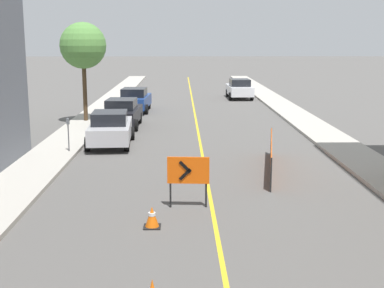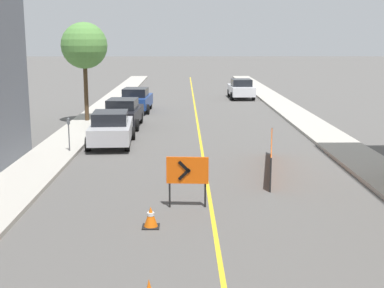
% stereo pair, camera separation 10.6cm
% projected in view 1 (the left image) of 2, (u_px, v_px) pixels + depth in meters
% --- Properties ---
extents(lane_stripe, '(0.12, 74.53, 0.01)m').
position_uv_depth(lane_stripe, '(197.00, 125.00, 30.43)').
color(lane_stripe, gold).
rests_on(lane_stripe, ground_plane).
extents(sidewalk_left, '(2.04, 74.53, 0.15)m').
position_uv_depth(sidewalk_left, '(85.00, 124.00, 30.29)').
color(sidewalk_left, '#ADA89E').
rests_on(sidewalk_left, ground_plane).
extents(sidewalk_right, '(2.04, 74.53, 0.15)m').
position_uv_depth(sidewalk_right, '(307.00, 123.00, 30.55)').
color(sidewalk_right, '#ADA89E').
rests_on(sidewalk_right, ground_plane).
extents(traffic_cone_fifth, '(0.45, 0.45, 0.56)m').
position_uv_depth(traffic_cone_fifth, '(152.00, 217.00, 13.95)').
color(traffic_cone_fifth, black).
rests_on(traffic_cone_fifth, ground_plane).
extents(arrow_barricade_primary, '(1.23, 0.14, 1.51)m').
position_uv_depth(arrow_barricade_primary, '(188.00, 172.00, 15.46)').
color(arrow_barricade_primary, '#EF560C').
rests_on(arrow_barricade_primary, ground_plane).
extents(safety_mesh_fence, '(1.00, 5.73, 1.14)m').
position_uv_depth(safety_mesh_fence, '(271.00, 156.00, 19.86)').
color(safety_mesh_fence, '#EF560C').
rests_on(safety_mesh_fence, ground_plane).
extents(parked_car_curb_near, '(2.04, 4.39, 1.59)m').
position_uv_depth(parked_car_curb_near, '(111.00, 128.00, 24.47)').
color(parked_car_curb_near, '#B7B7BC').
rests_on(parked_car_curb_near, ground_plane).
extents(parked_car_curb_mid, '(1.98, 4.37, 1.59)m').
position_uv_depth(parked_car_curb_mid, '(122.00, 113.00, 29.45)').
color(parked_car_curb_mid, black).
rests_on(parked_car_curb_mid, ground_plane).
extents(parked_car_curb_far, '(2.04, 4.39, 1.59)m').
position_uv_depth(parked_car_curb_far, '(135.00, 100.00, 35.69)').
color(parked_car_curb_far, navy).
rests_on(parked_car_curb_far, ground_plane).
extents(parked_car_opposite_side, '(1.95, 4.34, 1.59)m').
position_uv_depth(parked_car_opposite_side, '(239.00, 89.00, 43.42)').
color(parked_car_opposite_side, silver).
rests_on(parked_car_opposite_side, ground_plane).
extents(parking_meter_far_curb, '(0.12, 0.11, 1.43)m').
position_uv_depth(parking_meter_far_curb, '(68.00, 128.00, 22.52)').
color(parking_meter_far_curb, '#4C4C51').
rests_on(parking_meter_far_curb, sidewalk_left).
extents(street_tree_left_near, '(2.63, 2.63, 5.61)m').
position_uv_depth(street_tree_left_near, '(83.00, 46.00, 30.28)').
color(street_tree_left_near, '#4C3823').
rests_on(street_tree_left_near, sidewalk_left).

